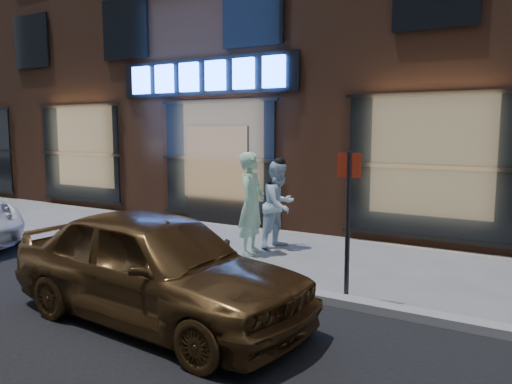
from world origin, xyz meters
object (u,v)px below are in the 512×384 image
sign_post (348,212)px  man_cap (279,205)px  gold_sedan (156,266)px  man_bowtie (252,204)px

sign_post → man_cap: bearing=132.5°
man_cap → sign_post: bearing=-125.4°
gold_sedan → sign_post: (1.74, 1.84, 0.55)m
man_cap → sign_post: (2.27, -2.28, 0.38)m
man_bowtie → sign_post: sign_post is taller
sign_post → gold_sedan: bearing=-135.8°
man_bowtie → man_cap: bearing=-23.2°
man_cap → sign_post: sign_post is taller
man_bowtie → man_cap: man_bowtie is taller
man_bowtie → gold_sedan: 3.48m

